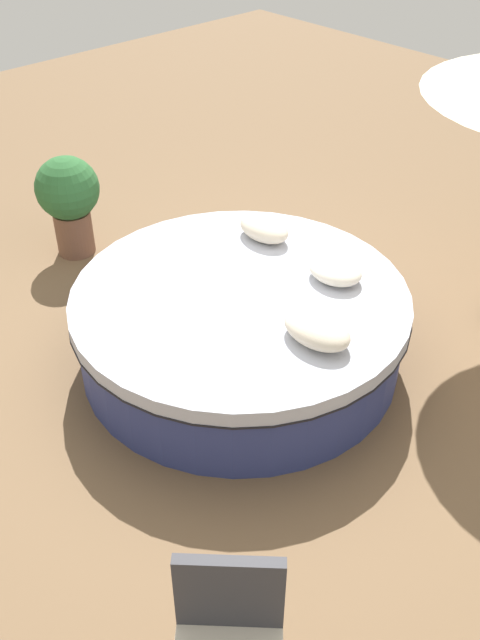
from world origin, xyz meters
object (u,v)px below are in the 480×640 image
at_px(throw_pillow_2, 264,228).
at_px(patio_chair, 228,635).
at_px(round_bed, 240,326).
at_px(throw_pillow_1, 335,270).
at_px(planter, 69,197).
at_px(throw_pillow_0, 317,329).

xyz_separation_m(throw_pillow_2, patio_chair, (-2.38, 2.56, -0.19)).
height_order(round_bed, patio_chair, patio_chair).
xyz_separation_m(throw_pillow_1, patio_chair, (-1.55, 2.53, -0.17)).
bearing_deg(throw_pillow_2, planter, 22.45).
bearing_deg(throw_pillow_1, throw_pillow_2, -2.18).
bearing_deg(throw_pillow_0, patio_chair, 121.43).
relative_size(throw_pillow_2, patio_chair, 0.50).
distance_m(throw_pillow_1, planter, 2.81).
bearing_deg(throw_pillow_2, patio_chair, 132.87).
distance_m(throw_pillow_0, planter, 3.12).
height_order(throw_pillow_1, planter, planter).
distance_m(throw_pillow_1, throw_pillow_2, 0.83).
height_order(round_bed, throw_pillow_0, throw_pillow_0).
bearing_deg(throw_pillow_2, round_bed, 123.11).
xyz_separation_m(throw_pillow_0, patio_chair, (-1.14, 1.86, -0.19)).
height_order(throw_pillow_1, patio_chair, patio_chair).
relative_size(round_bed, throw_pillow_0, 4.94).
bearing_deg(round_bed, throw_pillow_2, -56.89).
distance_m(round_bed, planter, 2.35).
bearing_deg(planter, throw_pillow_0, -178.70).
relative_size(throw_pillow_1, planter, 0.45).
bearing_deg(patio_chair, throw_pillow_2, -91.94).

